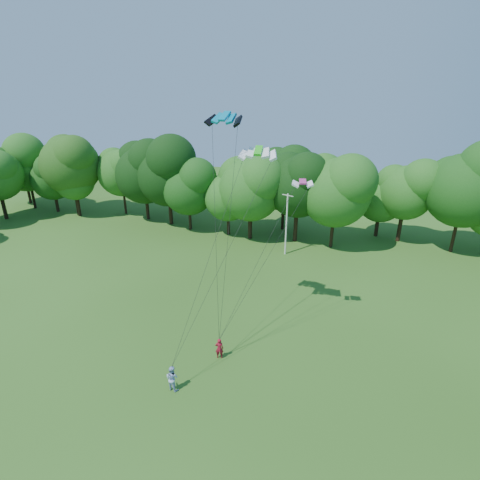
# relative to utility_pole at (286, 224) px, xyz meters

# --- Properties ---
(ground) EXTENTS (160.00, 160.00, 0.00)m
(ground) POSITION_rel_utility_pole_xyz_m (-1.94, -29.25, -3.93)
(ground) COLOR #2C5316
(ground) RESTS_ON ground
(utility_pole) EXTENTS (1.42, 0.71, 7.62)m
(utility_pole) POSITION_rel_utility_pole_xyz_m (0.00, 0.00, 0.00)
(utility_pole) COLOR silver
(utility_pole) RESTS_ON ground
(kite_flyer_left) EXTENTS (0.70, 0.55, 1.70)m
(kite_flyer_left) POSITION_rel_utility_pole_xyz_m (-1.58, -20.45, -3.08)
(kite_flyer_left) COLOR maroon
(kite_flyer_left) RESTS_ON ground
(kite_flyer_right) EXTENTS (1.04, 0.89, 1.85)m
(kite_flyer_right) POSITION_rel_utility_pole_xyz_m (-3.60, -24.32, -3.01)
(kite_flyer_right) COLOR #ABBFEE
(kite_flyer_right) RESTS_ON ground
(kite_teal) EXTENTS (2.74, 1.52, 0.68)m
(kite_teal) POSITION_rel_utility_pole_xyz_m (-2.47, -15.62, 13.16)
(kite_teal) COLOR #0580A3
(kite_teal) RESTS_ON ground
(kite_green) EXTENTS (2.74, 1.39, 0.62)m
(kite_green) POSITION_rel_utility_pole_xyz_m (-0.01, -15.51, 10.84)
(kite_green) COLOR #2AD720
(kite_green) RESTS_ON ground
(kite_pink) EXTENTS (1.65, 1.03, 0.31)m
(kite_pink) POSITION_rel_utility_pole_xyz_m (3.24, -15.02, 8.68)
(kite_pink) COLOR #C53689
(kite_pink) RESTS_ON ground
(tree_back_west) EXTENTS (9.82, 9.82, 14.28)m
(tree_back_west) POSITION_rel_utility_pole_xyz_m (-34.69, 6.26, 4.98)
(tree_back_west) COLOR #372716
(tree_back_west) RESTS_ON ground
(tree_back_center) EXTENTS (9.47, 9.47, 13.78)m
(tree_back_center) POSITION_rel_utility_pole_xyz_m (-1.86, 8.70, 4.67)
(tree_back_center) COLOR #2F2112
(tree_back_center) RESTS_ON ground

